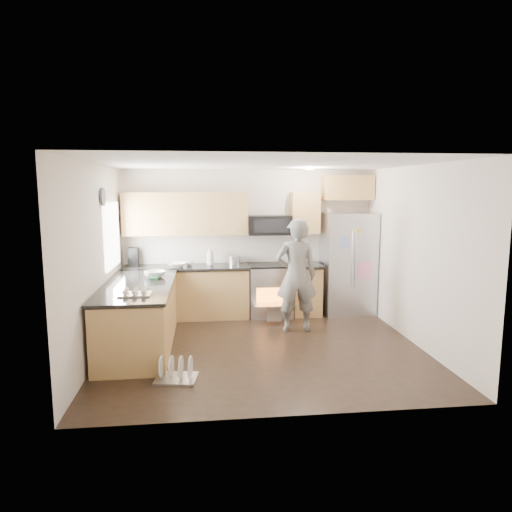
{
  "coord_description": "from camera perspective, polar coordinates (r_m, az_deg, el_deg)",
  "views": [
    {
      "loc": [
        -0.8,
        -6.23,
        2.27
      ],
      "look_at": [
        -0.04,
        0.5,
        1.26
      ],
      "focal_mm": 32.0,
      "sensor_mm": 36.0,
      "label": 1
    }
  ],
  "objects": [
    {
      "name": "refrigerator",
      "position": [
        8.45,
        11.34,
        -0.91
      ],
      "size": [
        0.92,
        0.73,
        1.83
      ],
      "rotation": [
        0.0,
        0.0,
        0.03
      ],
      "color": "#B7B7BC",
      "rests_on": "ground"
    },
    {
      "name": "person",
      "position": [
        7.26,
        5.07,
        -2.4
      ],
      "size": [
        0.67,
        0.44,
        1.81
      ],
      "primitive_type": "imported",
      "rotation": [
        0.0,
        0.0,
        3.12
      ],
      "color": "slate",
      "rests_on": "ground"
    },
    {
      "name": "back_cabinet_run",
      "position": [
        8.09,
        -4.86,
        -0.85
      ],
      "size": [
        4.45,
        0.64,
        2.5
      ],
      "color": "#B48248",
      "rests_on": "ground"
    },
    {
      "name": "stove_range",
      "position": [
        8.16,
        1.76,
        -2.79
      ],
      "size": [
        0.76,
        0.97,
        1.79
      ],
      "color": "#B7B7BC",
      "rests_on": "ground"
    },
    {
      "name": "ground",
      "position": [
        6.68,
        0.82,
        -11.4
      ],
      "size": [
        4.5,
        4.5,
        0.0
      ],
      "primitive_type": "plane",
      "color": "black",
      "rests_on": "ground"
    },
    {
      "name": "room_shell",
      "position": [
        6.32,
        0.5,
        3.07
      ],
      "size": [
        4.54,
        4.04,
        2.62
      ],
      "color": "beige",
      "rests_on": "ground"
    },
    {
      "name": "dish_rack",
      "position": [
        5.7,
        -9.95,
        -14.25
      ],
      "size": [
        0.53,
        0.45,
        0.3
      ],
      "rotation": [
        0.0,
        0.0,
        -0.15
      ],
      "color": "#B7B7BC",
      "rests_on": "ground"
    },
    {
      "name": "peninsula",
      "position": [
        6.79,
        -14.36,
        -7.23
      ],
      "size": [
        0.96,
        2.36,
        1.03
      ],
      "color": "#B48248",
      "rests_on": "ground"
    }
  ]
}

